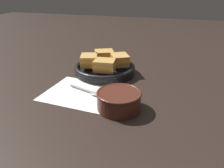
% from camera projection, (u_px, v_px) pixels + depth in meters
% --- Properties ---
extents(ground_plane, '(4.00, 4.00, 0.00)m').
position_uv_depth(ground_plane, '(102.00, 94.00, 0.81)').
color(ground_plane, black).
extents(napkin, '(0.28, 0.25, 0.00)m').
position_uv_depth(napkin, '(82.00, 93.00, 0.82)').
color(napkin, white).
rests_on(napkin, ground_plane).
extents(soup_bowl, '(0.14, 0.14, 0.06)m').
position_uv_depth(soup_bowl, '(119.00, 99.00, 0.70)').
color(soup_bowl, '#4C2319').
rests_on(soup_bowl, ground_plane).
extents(spoon, '(0.15, 0.07, 0.01)m').
position_uv_depth(spoon, '(91.00, 92.00, 0.80)').
color(spoon, '#9E9EA3').
rests_on(spoon, napkin).
extents(skillet, '(0.27, 0.38, 0.04)m').
position_uv_depth(skillet, '(105.00, 69.00, 0.98)').
color(skillet, black).
rests_on(skillet, ground_plane).
extents(sandwich_near_left, '(0.11, 0.10, 0.05)m').
position_uv_depth(sandwich_near_left, '(104.00, 55.00, 1.03)').
color(sandwich_near_left, '#C18E47').
rests_on(sandwich_near_left, skillet).
extents(sandwich_near_right, '(0.09, 0.10, 0.05)m').
position_uv_depth(sandwich_near_right, '(89.00, 60.00, 0.96)').
color(sandwich_near_right, '#C18E47').
rests_on(sandwich_near_right, skillet).
extents(sandwich_far_left, '(0.09, 0.08, 0.05)m').
position_uv_depth(sandwich_far_left, '(105.00, 65.00, 0.90)').
color(sandwich_far_left, '#C18E47').
rests_on(sandwich_far_left, skillet).
extents(sandwich_far_right, '(0.11, 0.11, 0.05)m').
position_uv_depth(sandwich_far_right, '(120.00, 60.00, 0.97)').
color(sandwich_far_right, '#C18E47').
rests_on(sandwich_far_right, skillet).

